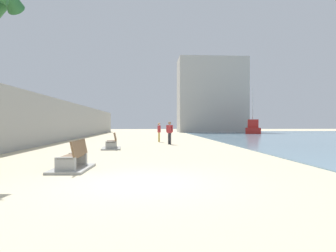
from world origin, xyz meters
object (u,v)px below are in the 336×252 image
object	(u,v)px
person_standing	(159,131)
boat_distant	(253,128)
bench_near	(73,163)
person_walking	(170,131)
bench_far	(112,145)

from	to	relation	value
person_standing	boat_distant	xyz separation A→B (m)	(14.76, 19.77, -0.11)
bench_near	person_standing	size ratio (longest dim) A/B	1.33
person_walking	bench_far	bearing A→B (deg)	-134.44
person_standing	boat_distant	bearing A→B (deg)	53.25
bench_far	person_walking	distance (m)	5.38
person_walking	person_standing	xyz separation A→B (m)	(-0.68, 2.78, -0.04)
boat_distant	bench_far	bearing A→B (deg)	-124.05
bench_near	bench_far	world-z (taller)	same
bench_near	boat_distant	xyz separation A→B (m)	(18.05, 34.60, 0.59)
bench_near	person_standing	xyz separation A→B (m)	(3.28, 14.83, 0.70)
person_walking	person_standing	size ratio (longest dim) A/B	1.04
person_standing	person_walking	bearing A→B (deg)	-76.16
bench_near	person_standing	world-z (taller)	person_standing
bench_far	person_walking	bearing A→B (deg)	45.56
bench_near	bench_far	size ratio (longest dim) A/B	0.98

